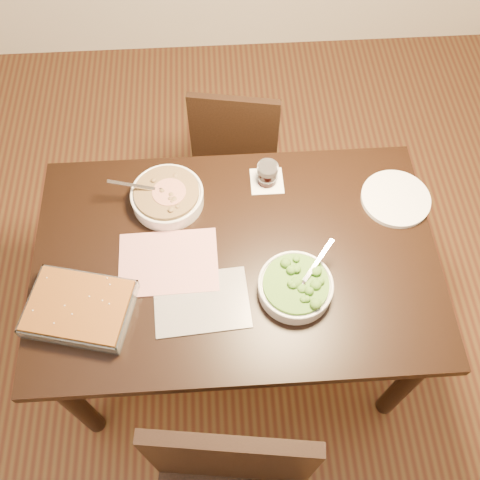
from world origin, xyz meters
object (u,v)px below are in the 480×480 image
at_px(stew_bowl, 167,196).
at_px(chair_far, 237,140).
at_px(baking_dish, 80,308).
at_px(dinner_plate, 396,199).
at_px(broccoli_bowl, 295,286).
at_px(wine_tumbler, 267,173).
at_px(table, 236,269).

xyz_separation_m(stew_bowl, chair_far, (0.28, 0.54, -0.33)).
bearing_deg(baking_dish, dinner_plate, 32.33).
xyz_separation_m(broccoli_bowl, baking_dish, (-0.70, -0.03, -0.01)).
bearing_deg(wine_tumbler, chair_far, 100.60).
bearing_deg(broccoli_bowl, baking_dish, -177.41).
distance_m(table, baking_dish, 0.56).
bearing_deg(chair_far, dinner_plate, 143.61).
xyz_separation_m(baking_dish, chair_far, (0.56, 0.96, -0.32)).
bearing_deg(stew_bowl, wine_tumbler, 10.90).
height_order(broccoli_bowl, baking_dish, broccoli_bowl).
distance_m(dinner_plate, chair_far, 0.86).
relative_size(dinner_plate, chair_far, 0.31).
height_order(stew_bowl, dinner_plate, stew_bowl).
height_order(stew_bowl, baking_dish, stew_bowl).
bearing_deg(table, wine_tumbler, 66.62).
relative_size(table, chair_far, 1.71).
height_order(broccoli_bowl, chair_far, broccoli_bowl).
relative_size(broccoli_bowl, dinner_plate, 0.99).
xyz_separation_m(stew_bowl, wine_tumbler, (0.37, 0.07, 0.01)).
xyz_separation_m(table, chair_far, (0.05, 0.78, -0.20)).
height_order(table, chair_far, chair_far).
xyz_separation_m(table, broccoli_bowl, (0.19, -0.14, 0.13)).
relative_size(table, baking_dish, 3.71).
relative_size(table, dinner_plate, 5.54).
distance_m(table, dinner_plate, 0.64).
height_order(baking_dish, wine_tumbler, wine_tumbler).
distance_m(baking_dish, chair_far, 1.16).
bearing_deg(broccoli_bowl, wine_tumbler, 96.58).
xyz_separation_m(broccoli_bowl, dinner_plate, (0.41, 0.34, -0.03)).
bearing_deg(dinner_plate, table, -161.61).
bearing_deg(dinner_plate, stew_bowl, 177.07).
height_order(baking_dish, chair_far, chair_far).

